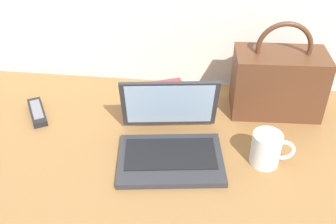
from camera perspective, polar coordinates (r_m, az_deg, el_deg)
desk at (r=1.26m, az=-0.82°, el=-4.98°), size 1.60×0.76×0.03m
laptop at (r=1.18m, az=0.32°, el=-4.07°), size 0.34×0.32×0.21m
coffee_mug at (r=1.18m, az=14.22°, el=-5.18°), size 0.13×0.09×0.10m
remote_control_near at (r=1.43m, az=-18.51°, el=0.00°), size 0.12×0.16×0.02m
handbag at (r=1.38m, az=15.70°, el=4.32°), size 0.31×0.17×0.33m
book_stack at (r=1.39m, az=-1.28°, el=2.02°), size 0.24×0.21×0.06m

